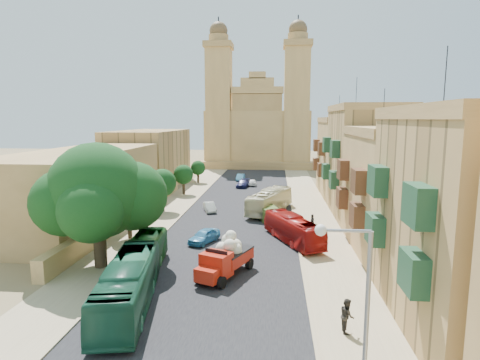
% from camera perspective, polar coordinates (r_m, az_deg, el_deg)
% --- Properties ---
extents(ground, '(260.00, 260.00, 0.00)m').
position_cam_1_polar(ground, '(29.37, -4.75, -15.51)').
color(ground, brown).
extents(road_surface, '(14.00, 140.00, 0.01)m').
position_cam_1_polar(road_surface, '(57.84, 0.36, -3.32)').
color(road_surface, black).
rests_on(road_surface, ground).
extents(sidewalk_east, '(5.00, 140.00, 0.01)m').
position_cam_1_polar(sidewalk_east, '(57.84, 9.79, -3.45)').
color(sidewalk_east, tan).
rests_on(sidewalk_east, ground).
extents(sidewalk_west, '(5.00, 140.00, 0.01)m').
position_cam_1_polar(sidewalk_west, '(59.38, -8.83, -3.11)').
color(sidewalk_west, tan).
rests_on(sidewalk_west, ground).
extents(kerb_east, '(0.25, 140.00, 0.12)m').
position_cam_1_polar(kerb_east, '(57.68, 7.32, -3.37)').
color(kerb_east, tan).
rests_on(kerb_east, ground).
extents(kerb_west, '(0.25, 140.00, 0.12)m').
position_cam_1_polar(kerb_west, '(58.82, -6.46, -3.12)').
color(kerb_west, tan).
rests_on(kerb_west, ground).
extents(townhouse_a, '(9.00, 14.00, 16.40)m').
position_cam_1_polar(townhouse_a, '(26.53, 30.13, -4.72)').
color(townhouse_a, tan).
rests_on(townhouse_a, ground).
extents(townhouse_b, '(9.00, 14.00, 14.90)m').
position_cam_1_polar(townhouse_b, '(39.54, 21.56, -1.20)').
color(townhouse_b, '#AD864E').
rests_on(townhouse_b, ground).
extents(townhouse_c, '(9.00, 14.00, 17.40)m').
position_cam_1_polar(townhouse_c, '(52.84, 17.42, 2.72)').
color(townhouse_c, tan).
rests_on(townhouse_c, ground).
extents(townhouse_d, '(9.00, 14.00, 15.90)m').
position_cam_1_polar(townhouse_d, '(66.59, 14.87, 3.33)').
color(townhouse_d, '#AD864E').
rests_on(townhouse_d, ground).
extents(west_wall, '(1.00, 40.00, 1.80)m').
position_cam_1_polar(west_wall, '(50.72, -14.88, -4.29)').
color(west_wall, '#AD864E').
rests_on(west_wall, ground).
extents(west_building_low, '(10.00, 28.00, 8.40)m').
position_cam_1_polar(west_building_low, '(50.48, -21.68, -0.86)').
color(west_building_low, olive).
rests_on(west_building_low, ground).
extents(west_building_mid, '(10.00, 22.00, 10.00)m').
position_cam_1_polar(west_building_mid, '(74.30, -12.69, 3.03)').
color(west_building_mid, tan).
rests_on(west_building_mid, ground).
extents(church, '(28.00, 22.50, 36.30)m').
position_cam_1_polar(church, '(105.13, 2.61, 7.29)').
color(church, '#AD864E').
rests_on(church, ground).
extents(ficus_tree, '(10.22, 9.41, 10.22)m').
position_cam_1_polar(ficus_tree, '(34.05, -19.49, -1.94)').
color(ficus_tree, '#332719').
rests_on(ficus_tree, ground).
extents(street_tree_a, '(3.63, 3.63, 5.58)m').
position_cam_1_polar(street_tree_a, '(41.94, -15.54, -3.04)').
color(street_tree_a, '#332719').
rests_on(street_tree_a, ground).
extents(street_tree_b, '(3.66, 3.66, 5.62)m').
position_cam_1_polar(street_tree_b, '(53.14, -11.00, -0.42)').
color(street_tree_b, '#332719').
rests_on(street_tree_b, ground).
extents(street_tree_c, '(3.12, 3.12, 4.80)m').
position_cam_1_polar(street_tree_c, '(64.70, -8.05, 0.76)').
color(street_tree_c, '#332719').
rests_on(street_tree_c, ground).
extents(street_tree_d, '(2.76, 2.76, 4.24)m').
position_cam_1_polar(street_tree_d, '(76.38, -6.00, 1.71)').
color(street_tree_d, '#332719').
rests_on(street_tree_d, ground).
extents(streetlamp, '(2.11, 0.44, 8.22)m').
position_cam_1_polar(streetlamp, '(16.19, 15.95, -16.57)').
color(streetlamp, gray).
rests_on(streetlamp, ground).
extents(red_truck, '(4.23, 6.14, 3.41)m').
position_cam_1_polar(red_truck, '(31.39, -2.13, -10.91)').
color(red_truck, '#B61F0E').
rests_on(red_truck, ground).
extents(olive_pickup, '(3.06, 4.56, 1.73)m').
position_cam_1_polar(olive_pickup, '(47.71, 4.15, -4.89)').
color(olive_pickup, '#425821').
rests_on(olive_pickup, ground).
extents(bus_green_south, '(4.49, 11.44, 3.11)m').
position_cam_1_polar(bus_green_south, '(27.25, -15.60, -14.24)').
color(bus_green_south, '#1A543A').
rests_on(bus_green_south, ground).
extents(bus_green_north, '(3.30, 10.15, 2.78)m').
position_cam_1_polar(bus_green_north, '(32.47, -13.85, -10.69)').
color(bus_green_north, '#1B5D24').
rests_on(bus_green_north, ground).
extents(bus_red_east, '(5.88, 9.44, 2.61)m').
position_cam_1_polar(bus_red_east, '(39.95, 7.56, -6.96)').
color(bus_red_east, '#9A100D').
rests_on(bus_red_east, ground).
extents(bus_cream_east, '(6.02, 10.86, 2.97)m').
position_cam_1_polar(bus_cream_east, '(52.14, 4.26, -3.01)').
color(bus_cream_east, beige).
rests_on(bus_cream_east, ground).
extents(car_blue_a, '(3.08, 4.32, 1.37)m').
position_cam_1_polar(car_blue_a, '(39.76, -5.11, -7.93)').
color(car_blue_a, teal).
rests_on(car_blue_a, ground).
extents(car_white_a, '(2.41, 3.86, 1.20)m').
position_cam_1_polar(car_white_a, '(52.75, -4.35, -3.86)').
color(car_white_a, beige).
rests_on(car_white_a, ground).
extents(car_cream, '(3.07, 5.40, 1.42)m').
position_cam_1_polar(car_cream, '(50.42, 3.35, -4.31)').
color(car_cream, beige).
rests_on(car_cream, ground).
extents(car_dkblue, '(2.41, 4.75, 1.32)m').
position_cam_1_polar(car_dkblue, '(71.26, 0.43, -0.51)').
color(car_dkblue, '#12153F').
rests_on(car_dkblue, ground).
extents(car_white_b, '(1.64, 3.61, 1.20)m').
position_cam_1_polar(car_white_b, '(73.08, 1.78, -0.33)').
color(car_white_b, white).
rests_on(car_white_b, ground).
extents(car_blue_b, '(1.56, 4.01, 1.30)m').
position_cam_1_polar(car_blue_b, '(78.93, 0.07, 0.39)').
color(car_blue_b, teal).
rests_on(car_blue_b, ground).
extents(pedestrian_a, '(0.60, 0.44, 1.52)m').
position_cam_1_polar(pedestrian_a, '(41.08, 8.89, -7.34)').
color(pedestrian_a, '#272628').
rests_on(pedestrian_a, ground).
extents(pedestrian_b, '(0.79, 0.99, 1.97)m').
position_cam_1_polar(pedestrian_b, '(24.74, 14.98, -18.11)').
color(pedestrian_b, '#2B2621').
rests_on(pedestrian_b, ground).
extents(pedestrian_c, '(0.59, 1.13, 1.84)m').
position_cam_1_polar(pedestrian_c, '(44.31, 10.23, -5.98)').
color(pedestrian_c, '#2D2E2E').
rests_on(pedestrian_c, ground).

